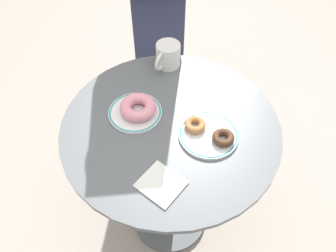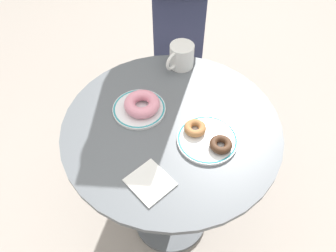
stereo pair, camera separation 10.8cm
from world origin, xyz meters
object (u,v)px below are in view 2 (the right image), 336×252
object	(u,v)px
donut_pink_frosted	(142,104)
donut_cinnamon	(195,128)
cafe_table	(171,160)
coffee_mug	(181,56)
paper_napkin	(150,182)
plate_right	(207,139)
plate_left	(139,109)
donut_chocolate	(221,144)

from	to	relation	value
donut_pink_frosted	donut_cinnamon	distance (m)	0.20
cafe_table	coffee_mug	distance (m)	0.39
donut_cinnamon	paper_napkin	bearing A→B (deg)	-92.61
donut_cinnamon	coffee_mug	distance (m)	0.33
plate_right	cafe_table	bearing A→B (deg)	-175.31
plate_right	coffee_mug	distance (m)	0.37
donut_pink_frosted	donut_cinnamon	bearing A→B (deg)	4.89
plate_left	donut_pink_frosted	world-z (taller)	donut_pink_frosted
donut_cinnamon	paper_napkin	world-z (taller)	donut_cinnamon
plate_left	paper_napkin	bearing A→B (deg)	-46.52
cafe_table	coffee_mug	world-z (taller)	coffee_mug
cafe_table	paper_napkin	distance (m)	0.31
plate_right	paper_napkin	xyz separation A→B (m)	(-0.06, -0.22, -0.00)
donut_cinnamon	donut_chocolate	bearing A→B (deg)	-6.47
cafe_table	donut_cinnamon	bearing A→B (deg)	11.61
cafe_table	donut_pink_frosted	size ratio (longest dim) A/B	5.99
plate_right	donut_cinnamon	world-z (taller)	donut_cinnamon
donut_pink_frosted	paper_napkin	size ratio (longest dim) A/B	1.02
plate_left	donut_chocolate	world-z (taller)	donut_chocolate
donut_chocolate	donut_cinnamon	xyz separation A→B (m)	(-0.10, 0.01, 0.00)
donut_cinnamon	cafe_table	bearing A→B (deg)	-168.39
paper_napkin	plate_right	bearing A→B (deg)	75.04
plate_right	donut_chocolate	distance (m)	0.05
cafe_table	donut_pink_frosted	distance (m)	0.27
coffee_mug	plate_left	bearing A→B (deg)	-88.50
plate_left	coffee_mug	size ratio (longest dim) A/B	1.36
plate_right	coffee_mug	bearing A→B (deg)	135.77
cafe_table	paper_napkin	bearing A→B (deg)	-72.19
paper_napkin	donut_pink_frosted	bearing A→B (deg)	131.38
plate_left	donut_cinnamon	world-z (taller)	donut_cinnamon
donut_chocolate	paper_napkin	bearing A→B (deg)	-116.56
coffee_mug	plate_right	bearing A→B (deg)	-44.23
plate_left	donut_chocolate	size ratio (longest dim) A/B	2.56
plate_left	plate_right	bearing A→B (deg)	3.63
plate_left	donut_cinnamon	xyz separation A→B (m)	(0.21, 0.02, 0.02)
plate_right	donut_pink_frosted	distance (m)	0.25
cafe_table	paper_napkin	size ratio (longest dim) A/B	6.10
cafe_table	donut_pink_frosted	world-z (taller)	donut_pink_frosted
plate_left	donut_cinnamon	size ratio (longest dim) A/B	2.56
coffee_mug	paper_napkin	bearing A→B (deg)	-67.01
cafe_table	donut_chocolate	size ratio (longest dim) A/B	10.30
cafe_table	plate_right	xyz separation A→B (m)	(0.13, 0.01, 0.21)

